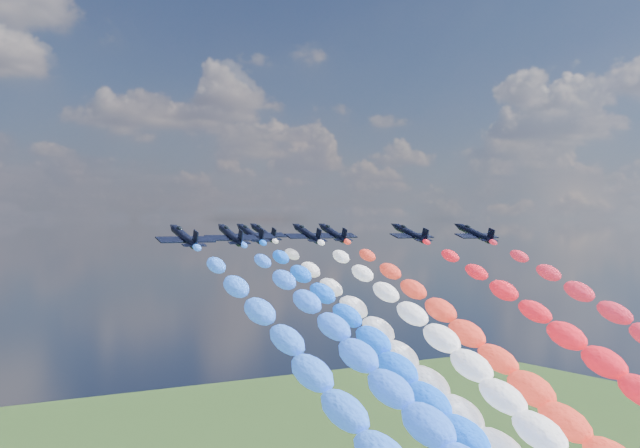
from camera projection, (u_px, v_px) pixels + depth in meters
jet_0 at (184, 237)px, 138.63m from camera, size 9.70×13.25×6.59m
jet_1 at (231, 235)px, 152.13m from camera, size 10.50×13.83×6.59m
trail_1 at (408, 425)px, 107.27m from camera, size 6.40×101.41×50.28m
jet_2 at (251, 234)px, 166.76m from camera, size 9.76×13.30×6.59m
trail_2 at (414, 400)px, 121.89m from camera, size 6.40×101.41×50.28m
jet_3 at (307, 234)px, 168.89m from camera, size 10.06×13.52×6.59m
trail_3 at (488, 397)px, 124.03m from camera, size 6.40×101.41×50.28m
jet_4 at (263, 233)px, 179.68m from camera, size 9.72×13.27×6.59m
trail_4 at (415, 383)px, 134.82m from camera, size 6.40×101.41×50.28m
jet_5 at (333, 233)px, 174.75m from camera, size 10.34×13.71×6.59m
trail_5 at (515, 389)px, 129.89m from camera, size 6.40×101.41×50.28m
jet_6 at (410, 233)px, 172.24m from camera, size 10.21×13.62×6.59m
trail_6 at (623, 393)px, 127.37m from camera, size 6.40×101.41×50.28m
jet_7 at (475, 234)px, 170.53m from camera, size 9.86×13.37×6.59m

